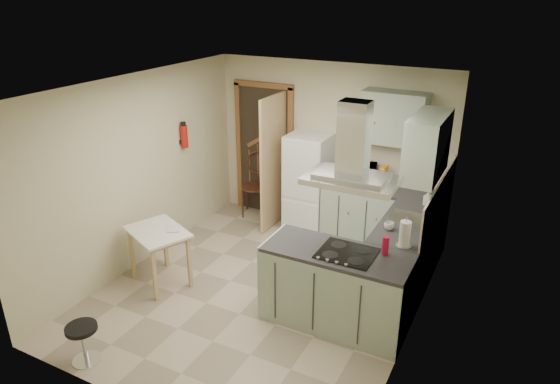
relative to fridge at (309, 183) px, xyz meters
The scene contains 28 objects.
floor 1.96m from the fridge, 83.66° to the right, with size 4.20×4.20×0.00m, color tan.
ceiling 2.52m from the fridge, 83.66° to the right, with size 4.20×4.20×0.00m, color silver.
back_wall 0.62m from the fridge, 56.31° to the left, with size 3.60×3.60×0.00m, color beige.
left_wall 2.46m from the fridge, 131.63° to the right, with size 4.20×4.20×0.00m, color beige.
right_wall 2.74m from the fridge, 41.99° to the right, with size 4.20×4.20×0.00m, color beige.
doorway 0.99m from the fridge, 163.30° to the left, with size 1.10×0.12×2.10m, color brown.
fridge is the anchor object (origin of this frame).
counter_back 0.91m from the fridge, ahead, with size 1.08×0.60×0.90m, color #9EB2A0.
counter_right 1.85m from the fridge, 21.66° to the right, with size 0.60×1.95×0.90m, color #9EB2A0.
splashback 1.26m from the fridge, 13.94° to the left, with size 1.68×0.02×0.50m, color beige.
wall_cabinet_back 1.60m from the fridge, ahead, with size 0.85×0.35×0.70m, color #9EB2A0.
wall_cabinet_right 2.33m from the fridge, 27.50° to the right, with size 0.35×0.90×0.70m, color #9EB2A0.
peninsula 2.35m from the fridge, 58.26° to the right, with size 1.55×0.65×0.90m, color #9EB2A0.
hob 2.39m from the fridge, 56.21° to the right, with size 0.58×0.50×0.01m, color black.
extractor_hood 2.57m from the fridge, 56.21° to the right, with size 0.90×0.55×0.10m, color silver.
sink 1.91m from the fridge, 26.57° to the right, with size 0.45×0.40×0.01m, color silver.
fire_extinguisher 1.93m from the fridge, 149.70° to the right, with size 0.10×0.10×0.32m, color #B2140F.
drop_leaf_table 2.46m from the fridge, 114.75° to the right, with size 0.77×0.58×0.72m, color tan.
bentwood_chair 1.03m from the fridge, behind, with size 0.42×0.42×0.94m, color #4D3019.
stool 3.81m from the fridge, 101.62° to the right, with size 0.31×0.31×0.42m, color black.
microwave 0.81m from the fridge, ahead, with size 0.48×0.32×0.26m, color black.
kettle 1.19m from the fridge, ahead, with size 0.14×0.14×0.21m, color silver.
cereal_box 1.14m from the fridge, ahead, with size 0.07×0.19×0.28m, color orange.
soap_bottle 1.84m from the fridge, 10.51° to the right, with size 0.09×0.09×0.19m, color silver.
paper_towel 2.40m from the fridge, 40.60° to the right, with size 0.12×0.12×0.30m, color silver.
cup 2.00m from the fridge, 38.54° to the right, with size 0.11×0.11×0.09m, color white.
red_bottle 2.48m from the fridge, 47.16° to the right, with size 0.07×0.07×0.20m, color #BD1033.
book 2.32m from the fridge, 113.56° to the right, with size 0.15×0.20×0.09m, color brown.
Camera 1 is at (2.58, -4.53, 3.48)m, focal length 32.00 mm.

